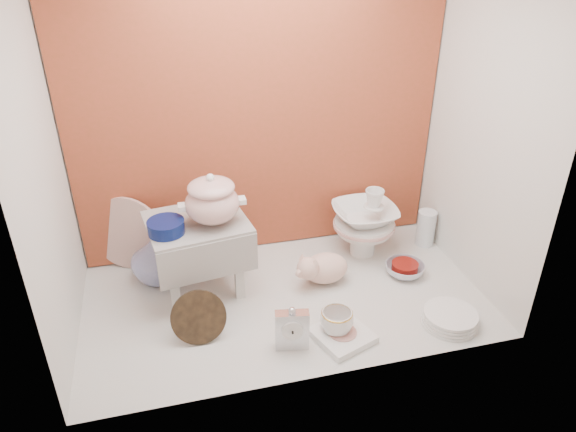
% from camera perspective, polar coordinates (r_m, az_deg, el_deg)
% --- Properties ---
extents(ground, '(1.80, 1.80, 0.00)m').
position_cam_1_polar(ground, '(2.48, -0.34, -8.78)').
color(ground, silver).
rests_on(ground, ground).
extents(niche_shell, '(1.86, 1.03, 1.53)m').
position_cam_1_polar(niche_shell, '(2.22, -1.57, 13.53)').
color(niche_shell, '#A44129').
rests_on(niche_shell, ground).
extents(step_stool, '(0.48, 0.43, 0.37)m').
position_cam_1_polar(step_stool, '(2.47, -9.41, -4.23)').
color(step_stool, silver).
rests_on(step_stool, ground).
extents(soup_tureen, '(0.33, 0.33, 0.23)m').
position_cam_1_polar(soup_tureen, '(2.29, -8.13, 1.84)').
color(soup_tureen, white).
rests_on(soup_tureen, step_stool).
extents(cobalt_bowl, '(0.19, 0.19, 0.06)m').
position_cam_1_polar(cobalt_bowl, '(2.29, -12.89, -1.14)').
color(cobalt_bowl, '#0A164D').
rests_on(cobalt_bowl, step_stool).
extents(floral_platter, '(0.37, 0.20, 0.38)m').
position_cam_1_polar(floral_platter, '(2.71, -16.81, -1.80)').
color(floral_platter, silver).
rests_on(floral_platter, ground).
extents(blue_white_vase, '(0.32, 0.32, 0.26)m').
position_cam_1_polar(blue_white_vase, '(2.61, -13.83, -4.25)').
color(blue_white_vase, white).
rests_on(blue_white_vase, ground).
extents(lacquer_tray, '(0.23, 0.11, 0.21)m').
position_cam_1_polar(lacquer_tray, '(2.24, -9.52, -10.62)').
color(lacquer_tray, black).
rests_on(lacquer_tray, ground).
extents(mantel_clock, '(0.14, 0.07, 0.20)m').
position_cam_1_polar(mantel_clock, '(2.17, 0.43, -11.89)').
color(mantel_clock, silver).
rests_on(mantel_clock, ground).
extents(plush_pig, '(0.29, 0.21, 0.16)m').
position_cam_1_polar(plush_pig, '(2.55, 4.03, -5.52)').
color(plush_pig, beige).
rests_on(plush_pig, ground).
extents(teacup_saucer, '(0.21, 0.21, 0.01)m').
position_cam_1_polar(teacup_saucer, '(2.30, 5.14, -12.33)').
color(teacup_saucer, white).
rests_on(teacup_saucer, ground).
extents(gold_rim_teacup, '(0.18, 0.18, 0.11)m').
position_cam_1_polar(gold_rim_teacup, '(2.26, 5.21, -11.19)').
color(gold_rim_teacup, white).
rests_on(gold_rim_teacup, teacup_saucer).
extents(lattice_dish, '(0.27, 0.27, 0.03)m').
position_cam_1_polar(lattice_dish, '(2.28, 5.82, -12.55)').
color(lattice_dish, white).
rests_on(lattice_dish, ground).
extents(dinner_plate_stack, '(0.28, 0.28, 0.06)m').
position_cam_1_polar(dinner_plate_stack, '(2.43, 16.91, -10.38)').
color(dinner_plate_stack, white).
rests_on(dinner_plate_stack, ground).
extents(crystal_bowl, '(0.24, 0.24, 0.06)m').
position_cam_1_polar(crystal_bowl, '(2.68, 12.34, -5.58)').
color(crystal_bowl, silver).
rests_on(crystal_bowl, ground).
extents(clear_glass_vase, '(0.10, 0.10, 0.19)m').
position_cam_1_polar(clear_glass_vase, '(2.92, 14.51, -1.24)').
color(clear_glass_vase, silver).
rests_on(clear_glass_vase, ground).
extents(porcelain_tower, '(0.34, 0.34, 0.36)m').
position_cam_1_polar(porcelain_tower, '(2.73, 8.14, -0.65)').
color(porcelain_tower, white).
rests_on(porcelain_tower, ground).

